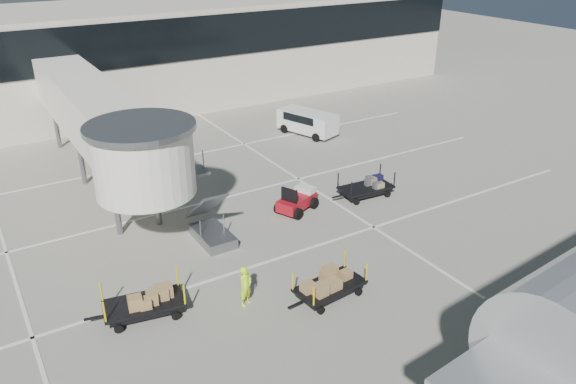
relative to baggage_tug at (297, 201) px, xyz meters
name	(u,v)px	position (x,y,z in m)	size (l,w,h in m)	color
ground	(293,283)	(-3.76, -5.61, -0.55)	(140.00, 140.00, 0.00)	#ABA598
lane_markings	(192,203)	(-4.42, 3.73, -0.54)	(40.00, 30.00, 0.02)	silver
terminal	(91,59)	(-4.11, 24.33, 3.55)	(64.00, 12.11, 15.20)	beige
jet_bridge	(106,123)	(-7.73, 6.66, 3.73)	(5.70, 20.40, 6.03)	white
baggage_tug	(297,201)	(0.00, 0.00, 0.00)	(2.57, 2.20, 1.52)	maroon
suitcase_cart	(365,188)	(4.11, -0.54, -0.06)	(3.69, 1.68, 1.43)	black
box_cart_near	(328,286)	(-3.12, -7.19, -0.02)	(3.61, 1.72, 1.39)	black
box_cart_far	(147,302)	(-9.66, -4.46, 0.01)	(3.82, 2.03, 1.46)	black
ground_worker	(246,286)	(-6.13, -5.88, 0.31)	(0.63, 0.41, 1.73)	#CCFF1A
minivan	(306,120)	(7.12, 9.99, 0.45)	(3.08, 4.72, 1.66)	white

